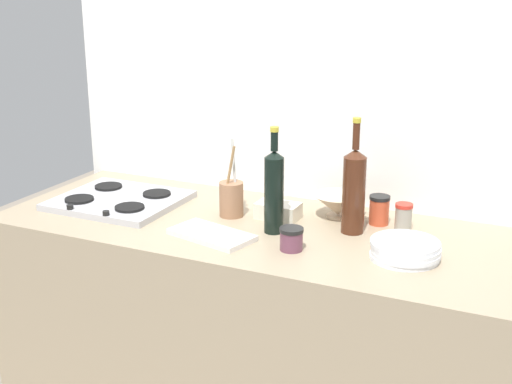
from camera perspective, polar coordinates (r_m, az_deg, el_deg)
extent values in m
cube|color=tan|center=(2.55, 0.00, -12.33)|extent=(1.80, 0.70, 0.90)
cube|color=white|center=(2.60, 3.56, 7.54)|extent=(1.90, 0.06, 2.54)
cube|color=#B2B2B7|center=(2.62, -11.26, -0.72)|extent=(0.44, 0.39, 0.02)
cylinder|color=black|center=(2.62, -14.38, -0.58)|extent=(0.10, 0.10, 0.01)
cylinder|color=black|center=(2.49, -10.40, -1.26)|extent=(0.10, 0.10, 0.01)
cylinder|color=black|center=(2.75, -12.09, 0.45)|extent=(0.10, 0.10, 0.01)
cylinder|color=black|center=(2.62, -8.20, -0.14)|extent=(0.10, 0.10, 0.01)
cylinder|color=black|center=(2.53, -15.10, -1.20)|extent=(0.02, 0.02, 0.02)
cylinder|color=black|center=(2.43, -12.28, -1.71)|extent=(0.02, 0.02, 0.02)
cylinder|color=white|center=(2.13, 12.14, -5.22)|extent=(0.21, 0.21, 0.01)
cylinder|color=white|center=(2.12, 12.25, -4.91)|extent=(0.21, 0.21, 0.01)
cylinder|color=white|center=(2.12, 12.27, -4.54)|extent=(0.21, 0.21, 0.01)
cylinder|color=white|center=(2.12, 12.21, -4.16)|extent=(0.21, 0.21, 0.01)
cylinder|color=#472314|center=(2.28, 8.06, -0.27)|extent=(0.08, 0.08, 0.26)
cone|color=#472314|center=(2.24, 8.21, 3.18)|extent=(0.08, 0.08, 0.03)
cylinder|color=#472314|center=(2.22, 8.28, 4.60)|extent=(0.02, 0.02, 0.09)
cylinder|color=gold|center=(2.21, 8.34, 5.90)|extent=(0.03, 0.03, 0.02)
cylinder|color=black|center=(2.26, 1.49, -0.28)|extent=(0.06, 0.06, 0.25)
cone|color=black|center=(2.22, 1.52, 3.13)|extent=(0.06, 0.06, 0.02)
cylinder|color=black|center=(2.21, 1.53, 4.21)|extent=(0.02, 0.02, 0.06)
cylinder|color=gold|center=(2.20, 1.54, 5.21)|extent=(0.03, 0.03, 0.02)
cylinder|color=beige|center=(2.45, 6.76, -1.98)|extent=(0.08, 0.08, 0.01)
cone|color=beige|center=(2.43, 6.80, -1.06)|extent=(0.18, 0.18, 0.07)
cube|color=silver|center=(2.42, 1.84, -1.55)|extent=(0.15, 0.09, 0.06)
cylinder|color=#996B4C|center=(2.43, -2.05, -0.60)|extent=(0.09, 0.09, 0.12)
cylinder|color=#997247|center=(2.40, -2.23, 1.44)|extent=(0.04, 0.03, 0.20)
cylinder|color=#B7B7B2|center=(2.41, -1.81, 1.77)|extent=(0.04, 0.04, 0.22)
cylinder|color=#9E998C|center=(2.35, 12.07, -2.15)|extent=(0.06, 0.06, 0.08)
cylinder|color=red|center=(2.34, 12.14, -1.10)|extent=(0.06, 0.06, 0.01)
cylinder|color=#C64C2D|center=(2.39, 10.13, -1.60)|extent=(0.07, 0.07, 0.09)
cylinder|color=black|center=(2.38, 10.19, -0.46)|extent=(0.07, 0.07, 0.01)
cylinder|color=#66384C|center=(2.14, 2.94, -4.04)|extent=(0.07, 0.07, 0.06)
cylinder|color=black|center=(2.13, 2.95, -3.14)|extent=(0.07, 0.07, 0.01)
cube|color=silver|center=(2.25, -3.68, -3.55)|extent=(0.30, 0.20, 0.02)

